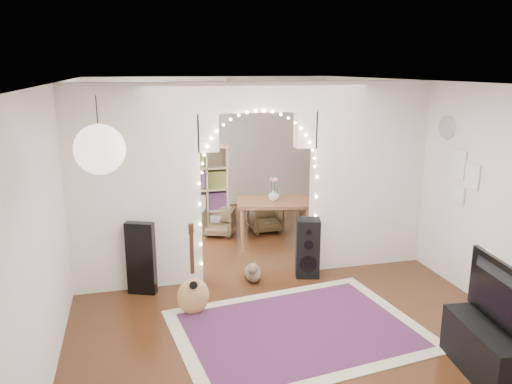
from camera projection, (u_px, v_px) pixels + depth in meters
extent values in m
plane|color=black|center=(257.00, 273.00, 7.17)|extent=(7.50, 7.50, 0.00)
cube|color=white|center=(258.00, 81.00, 6.52)|extent=(5.00, 7.50, 0.02)
cube|color=silver|center=(213.00, 143.00, 10.37)|extent=(5.00, 0.02, 2.70)
cube|color=silver|center=(398.00, 303.00, 3.32)|extent=(5.00, 0.02, 2.70)
cube|color=silver|center=(65.00, 193.00, 6.25)|extent=(0.02, 7.50, 2.70)
cube|color=silver|center=(419.00, 173.00, 7.44)|extent=(0.02, 7.50, 2.70)
cube|color=silver|center=(134.00, 189.00, 6.45)|extent=(1.70, 0.20, 2.70)
cube|color=silver|center=(367.00, 176.00, 7.24)|extent=(1.70, 0.20, 2.70)
cube|color=silver|center=(257.00, 97.00, 6.57)|extent=(1.60, 0.20, 0.40)
cube|color=white|center=(79.00, 157.00, 7.91)|extent=(0.04, 1.20, 1.40)
cylinder|color=white|center=(447.00, 127.00, 6.69)|extent=(0.03, 0.31, 0.31)
sphere|color=white|center=(100.00, 149.00, 3.92)|extent=(0.40, 0.40, 0.40)
cube|color=maroon|center=(298.00, 330.00, 5.61)|extent=(2.93, 2.34, 0.02)
cube|color=black|center=(141.00, 258.00, 6.43)|extent=(0.39, 0.26, 0.96)
ellipsoid|color=tan|center=(193.00, 283.00, 5.89)|extent=(0.39, 0.16, 0.46)
cube|color=black|center=(192.00, 252.00, 5.79)|extent=(0.04, 0.03, 0.53)
cube|color=black|center=(191.00, 229.00, 5.72)|extent=(0.06, 0.03, 0.12)
ellipsoid|color=brown|center=(253.00, 273.00, 6.88)|extent=(0.31, 0.39, 0.25)
sphere|color=brown|center=(252.00, 269.00, 6.71)|extent=(0.18, 0.18, 0.14)
cone|color=brown|center=(250.00, 264.00, 6.68)|extent=(0.05, 0.05, 0.05)
cone|color=brown|center=(255.00, 263.00, 6.70)|extent=(0.05, 0.05, 0.05)
cylinder|color=brown|center=(254.00, 273.00, 7.08)|extent=(0.10, 0.23, 0.08)
cube|color=black|center=(308.00, 248.00, 7.00)|extent=(0.39, 0.36, 0.84)
cylinder|color=black|center=(308.00, 264.00, 6.90)|extent=(0.24, 0.09, 0.24)
cylinder|color=black|center=(309.00, 245.00, 6.83)|extent=(0.13, 0.05, 0.13)
cylinder|color=black|center=(309.00, 232.00, 6.79)|extent=(0.08, 0.04, 0.07)
cube|color=black|center=(486.00, 351.00, 4.76)|extent=(0.52, 1.04, 0.50)
imported|color=black|center=(493.00, 297.00, 4.62)|extent=(0.28, 1.08, 0.62)
cube|color=#C0AD8B|center=(184.00, 190.00, 8.76)|extent=(1.57, 0.57, 1.58)
cube|color=brown|center=(274.00, 202.00, 8.20)|extent=(1.33, 1.01, 0.05)
cylinder|color=brown|center=(243.00, 230.00, 7.95)|extent=(0.05, 0.05, 0.70)
cylinder|color=brown|center=(308.00, 229.00, 8.01)|extent=(0.05, 0.05, 0.70)
cylinder|color=brown|center=(242.00, 219.00, 8.57)|extent=(0.05, 0.05, 0.70)
cylinder|color=brown|center=(302.00, 217.00, 8.63)|extent=(0.05, 0.05, 0.70)
imported|color=silver|center=(274.00, 195.00, 8.17)|extent=(0.21, 0.21, 0.19)
imported|color=brown|center=(219.00, 222.00, 8.77)|extent=(0.67, 0.68, 0.48)
imported|color=brown|center=(265.00, 217.00, 8.97)|extent=(0.57, 0.59, 0.51)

